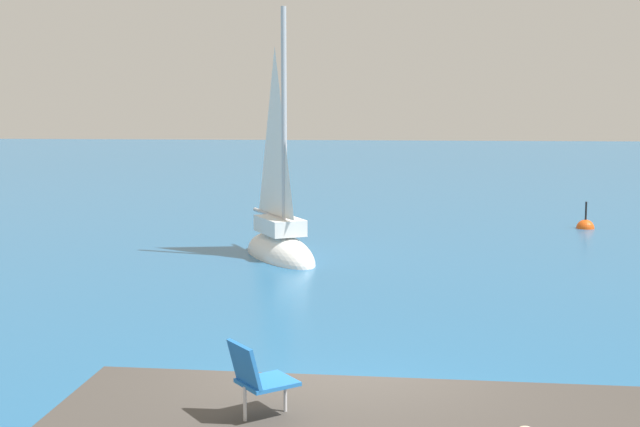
% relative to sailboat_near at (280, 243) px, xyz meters
% --- Properties ---
extents(ground_plane, '(160.00, 160.00, 0.00)m').
position_rel_sailboat_near_xyz_m(ground_plane, '(2.44, -11.17, -0.37)').
color(ground_plane, '#236093').
extents(boulder_inland, '(0.95, 1.14, 0.64)m').
position_rel_sailboat_near_xyz_m(boulder_inland, '(1.09, -11.28, -0.37)').
color(boulder_inland, '#45403A').
rests_on(boulder_inland, ground).
extents(sailboat_near, '(2.84, 3.77, 6.90)m').
position_rel_sailboat_near_xyz_m(sailboat_near, '(0.00, 0.00, 0.00)').
color(sailboat_near, white).
rests_on(sailboat_near, ground).
extents(beach_chair, '(0.76, 0.75, 0.80)m').
position_rel_sailboat_near_xyz_m(beach_chair, '(1.63, -13.14, 0.86)').
color(beach_chair, blue).
rests_on(beach_chair, shore_ledge).
extents(marker_buoy, '(0.56, 0.56, 1.13)m').
position_rel_sailboat_near_xyz_m(marker_buoy, '(8.93, 5.88, -0.37)').
color(marker_buoy, '#EA5114').
rests_on(marker_buoy, ground).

